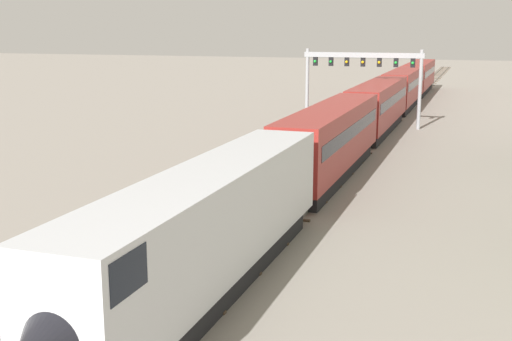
% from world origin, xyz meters
% --- Properties ---
extents(ground_plane, '(400.00, 400.00, 0.00)m').
position_xyz_m(ground_plane, '(0.00, 0.00, 0.00)').
color(ground_plane, gray).
extents(track_main, '(2.60, 200.00, 0.16)m').
position_xyz_m(track_main, '(2.00, 60.00, 0.07)').
color(track_main, slate).
rests_on(track_main, ground).
extents(track_near, '(2.60, 160.00, 0.16)m').
position_xyz_m(track_near, '(-3.50, 40.00, 0.07)').
color(track_near, slate).
rests_on(track_near, ground).
extents(passenger_train, '(3.04, 104.00, 4.80)m').
position_xyz_m(passenger_train, '(2.00, 45.66, 2.61)').
color(passenger_train, silver).
rests_on(passenger_train, ground).
extents(signal_gantry, '(12.10, 0.49, 7.85)m').
position_xyz_m(signal_gantry, '(-0.25, 48.66, 5.83)').
color(signal_gantry, '#999BA0').
rests_on(signal_gantry, ground).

